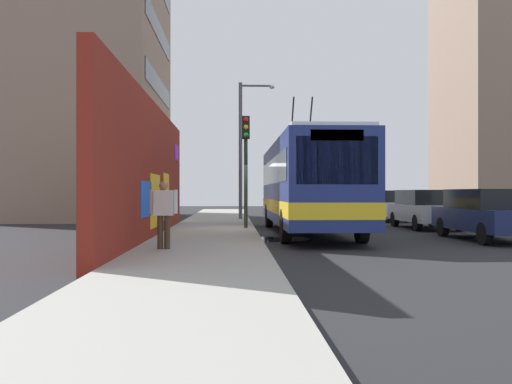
% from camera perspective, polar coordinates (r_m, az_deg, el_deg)
% --- Properties ---
extents(ground_plane, '(80.00, 80.00, 0.00)m').
position_cam_1_polar(ground_plane, '(20.71, -0.07, -4.14)').
color(ground_plane, '#232326').
extents(sidewalk_slab, '(48.00, 3.20, 0.15)m').
position_cam_1_polar(sidewalk_slab, '(20.71, -4.51, -3.93)').
color(sidewalk_slab, '#9E9B93').
rests_on(sidewalk_slab, ground_plane).
extents(graffiti_wall, '(15.31, 0.32, 4.22)m').
position_cam_1_polar(graffiti_wall, '(17.51, -10.64, 2.00)').
color(graffiti_wall, maroon).
rests_on(graffiti_wall, ground_plane).
extents(building_far_left, '(12.15, 8.19, 19.99)m').
position_cam_1_polar(building_far_left, '(34.68, -16.77, 14.17)').
color(building_far_left, gray).
rests_on(building_far_left, ground_plane).
extents(building_far_right, '(8.55, 6.39, 19.34)m').
position_cam_1_polar(building_far_right, '(41.98, 23.30, 11.21)').
color(building_far_right, gray).
rests_on(building_far_right, ground_plane).
extents(city_bus, '(11.62, 2.49, 5.08)m').
position_cam_1_polar(city_bus, '(19.96, 5.20, 0.97)').
color(city_bus, navy).
rests_on(city_bus, ground_plane).
extents(parked_car_navy, '(4.71, 1.82, 1.58)m').
position_cam_1_polar(parked_car_navy, '(18.65, 22.48, -2.01)').
color(parked_car_navy, navy).
rests_on(parked_car_navy, ground_plane).
extents(parked_car_silver, '(4.50, 1.87, 1.58)m').
position_cam_1_polar(parked_car_silver, '(23.81, 16.84, -1.59)').
color(parked_car_silver, '#B7B7BC').
rests_on(parked_car_silver, ground_plane).
extents(parked_car_white, '(4.51, 1.78, 1.58)m').
position_cam_1_polar(parked_car_white, '(29.82, 12.86, -1.28)').
color(parked_car_white, white).
rests_on(parked_car_white, ground_plane).
extents(parked_car_red, '(4.57, 1.74, 1.58)m').
position_cam_1_polar(parked_car_red, '(35.10, 10.53, -1.10)').
color(parked_car_red, '#B21E19').
rests_on(parked_car_red, ground_plane).
extents(pedestrian_near_wall, '(0.22, 0.65, 1.59)m').
position_cam_1_polar(pedestrian_near_wall, '(13.29, -9.39, -1.77)').
color(pedestrian_near_wall, '#3F3326').
rests_on(pedestrian_near_wall, sidewalk_slab).
extents(traffic_light, '(0.49, 0.28, 4.18)m').
position_cam_1_polar(traffic_light, '(20.81, -1.04, 4.04)').
color(traffic_light, '#2D382D').
rests_on(traffic_light, sidewalk_slab).
extents(street_lamp, '(0.44, 1.81, 6.86)m').
position_cam_1_polar(street_lamp, '(28.24, -1.19, 5.24)').
color(street_lamp, '#4C4C51').
rests_on(street_lamp, sidewalk_slab).
extents(curbside_puddle, '(2.11, 2.11, 0.00)m').
position_cam_1_polar(curbside_puddle, '(17.68, 2.29, -4.83)').
color(curbside_puddle, black).
rests_on(curbside_puddle, ground_plane).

